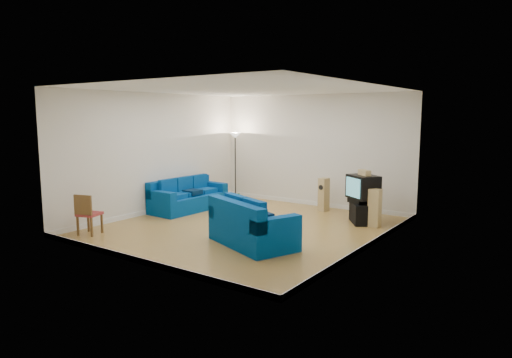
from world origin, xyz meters
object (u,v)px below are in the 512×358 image
Objects in this scene: sofa_three_seat at (187,199)px; sofa_loveseat at (250,228)px; tv_stand at (361,213)px; television at (363,187)px; coffee_table at (247,208)px.

sofa_three_seat is 1.06× the size of sofa_loveseat.
sofa_loveseat reaches higher than tv_stand.
television is (1.10, 3.15, 0.54)m from sofa_loveseat.
coffee_table is 1.27× the size of television.
sofa_three_seat is 4.79m from television.
television reaches higher than tv_stand.
coffee_table is at bearing -114.67° from television.
sofa_loveseat is at bearing -54.10° from tv_stand.
television is (0.01, 0.02, 0.64)m from tv_stand.
sofa_loveseat is 2.62× the size of tv_stand.
sofa_three_seat reaches higher than tv_stand.
coffee_table is at bearing 149.84° from sofa_loveseat.
tv_stand is 0.88× the size of television.
television reaches higher than sofa_loveseat.
sofa_three_seat is 4.75m from tv_stand.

